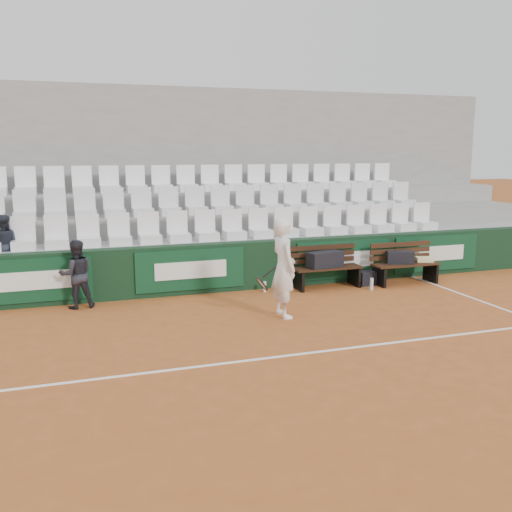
{
  "coord_description": "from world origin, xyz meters",
  "views": [
    {
      "loc": [
        -2.54,
        -7.14,
        2.88
      ],
      "look_at": [
        0.69,
        2.4,
        1.0
      ],
      "focal_mm": 40.0,
      "sensor_mm": 36.0,
      "label": 1
    }
  ],
  "objects_px": {
    "bench_left": "(327,277)",
    "water_bottle_far": "(372,284)",
    "sports_bag_left": "(325,259)",
    "water_bottle_near": "(265,287)",
    "bench_right": "(405,273)",
    "sports_bag_ground": "(368,278)",
    "sports_bag_right": "(400,257)",
    "ball_kid": "(76,274)",
    "tennis_player": "(283,268)",
    "spectator_c": "(2,221)"
  },
  "relations": [
    {
      "from": "bench_left",
      "to": "water_bottle_far",
      "type": "xyz_separation_m",
      "value": [
        0.79,
        -0.5,
        -0.1
      ]
    },
    {
      "from": "sports_bag_left",
      "to": "water_bottle_near",
      "type": "relative_size",
      "value": 3.45
    },
    {
      "from": "bench_right",
      "to": "sports_bag_ground",
      "type": "distance_m",
      "value": 0.84
    },
    {
      "from": "sports_bag_right",
      "to": "ball_kid",
      "type": "bearing_deg",
      "value": 178.18
    },
    {
      "from": "water_bottle_near",
      "to": "water_bottle_far",
      "type": "height_order",
      "value": "water_bottle_far"
    },
    {
      "from": "sports_bag_left",
      "to": "water_bottle_far",
      "type": "distance_m",
      "value": 1.09
    },
    {
      "from": "bench_left",
      "to": "bench_right",
      "type": "relative_size",
      "value": 1.0
    },
    {
      "from": "water_bottle_near",
      "to": "ball_kid",
      "type": "distance_m",
      "value": 3.71
    },
    {
      "from": "bench_left",
      "to": "water_bottle_far",
      "type": "distance_m",
      "value": 0.94
    },
    {
      "from": "bench_left",
      "to": "bench_right",
      "type": "bearing_deg",
      "value": -6.55
    },
    {
      "from": "ball_kid",
      "to": "water_bottle_near",
      "type": "bearing_deg",
      "value": 173.84
    },
    {
      "from": "bench_right",
      "to": "sports_bag_ground",
      "type": "bearing_deg",
      "value": 167.93
    },
    {
      "from": "sports_bag_ground",
      "to": "sports_bag_left",
      "type": "bearing_deg",
      "value": 177.92
    },
    {
      "from": "tennis_player",
      "to": "water_bottle_near",
      "type": "bearing_deg",
      "value": 80.8
    },
    {
      "from": "bench_right",
      "to": "water_bottle_near",
      "type": "xyz_separation_m",
      "value": [
        -3.16,
        0.28,
        -0.11
      ]
    },
    {
      "from": "tennis_player",
      "to": "bench_right",
      "type": "bearing_deg",
      "value": 23.18
    },
    {
      "from": "bench_right",
      "to": "water_bottle_near",
      "type": "distance_m",
      "value": 3.17
    },
    {
      "from": "spectator_c",
      "to": "water_bottle_far",
      "type": "bearing_deg",
      "value": 167.61
    },
    {
      "from": "water_bottle_far",
      "to": "bench_right",
      "type": "bearing_deg",
      "value": 16.26
    },
    {
      "from": "water_bottle_near",
      "to": "spectator_c",
      "type": "bearing_deg",
      "value": 169.65
    },
    {
      "from": "bench_left",
      "to": "sports_bag_ground",
      "type": "relative_size",
      "value": 3.1
    },
    {
      "from": "water_bottle_near",
      "to": "water_bottle_far",
      "type": "relative_size",
      "value": 0.86
    },
    {
      "from": "bench_right",
      "to": "spectator_c",
      "type": "relative_size",
      "value": 1.33
    },
    {
      "from": "sports_bag_right",
      "to": "water_bottle_far",
      "type": "xyz_separation_m",
      "value": [
        -0.87,
        -0.34,
        -0.45
      ]
    },
    {
      "from": "bench_left",
      "to": "water_bottle_far",
      "type": "bearing_deg",
      "value": -32.18
    },
    {
      "from": "bench_right",
      "to": "water_bottle_far",
      "type": "distance_m",
      "value": 1.04
    },
    {
      "from": "sports_bag_ground",
      "to": "ball_kid",
      "type": "relative_size",
      "value": 0.38
    },
    {
      "from": "sports_bag_ground",
      "to": "tennis_player",
      "type": "bearing_deg",
      "value": -147.8
    },
    {
      "from": "ball_kid",
      "to": "spectator_c",
      "type": "height_order",
      "value": "spectator_c"
    },
    {
      "from": "ball_kid",
      "to": "sports_bag_ground",
      "type": "bearing_deg",
      "value": 172.78
    },
    {
      "from": "sports_bag_left",
      "to": "ball_kid",
      "type": "xyz_separation_m",
      "value": [
        -5.0,
        0.05,
        0.02
      ]
    },
    {
      "from": "bench_right",
      "to": "ball_kid",
      "type": "height_order",
      "value": "ball_kid"
    },
    {
      "from": "sports_bag_left",
      "to": "tennis_player",
      "type": "distance_m",
      "value": 2.34
    },
    {
      "from": "water_bottle_far",
      "to": "ball_kid",
      "type": "height_order",
      "value": "ball_kid"
    },
    {
      "from": "sports_bag_left",
      "to": "tennis_player",
      "type": "xyz_separation_m",
      "value": [
        -1.6,
        -1.69,
        0.26
      ]
    },
    {
      "from": "water_bottle_near",
      "to": "sports_bag_left",
      "type": "bearing_deg",
      "value": -2.81
    },
    {
      "from": "ball_kid",
      "to": "sports_bag_left",
      "type": "bearing_deg",
      "value": 173.04
    },
    {
      "from": "ball_kid",
      "to": "spectator_c",
      "type": "distance_m",
      "value": 1.82
    },
    {
      "from": "bench_left",
      "to": "sports_bag_right",
      "type": "relative_size",
      "value": 2.62
    },
    {
      "from": "water_bottle_near",
      "to": "ball_kid",
      "type": "bearing_deg",
      "value": -179.76
    },
    {
      "from": "water_bottle_far",
      "to": "bench_left",
      "type": "bearing_deg",
      "value": 147.82
    },
    {
      "from": "water_bottle_near",
      "to": "sports_bag_right",
      "type": "bearing_deg",
      "value": -4.32
    },
    {
      "from": "water_bottle_near",
      "to": "water_bottle_far",
      "type": "bearing_deg",
      "value": -14.74
    },
    {
      "from": "sports_bag_right",
      "to": "ball_kid",
      "type": "relative_size",
      "value": 0.45
    },
    {
      "from": "sports_bag_right",
      "to": "water_bottle_near",
      "type": "distance_m",
      "value": 3.08
    },
    {
      "from": "bench_right",
      "to": "ball_kid",
      "type": "distance_m",
      "value": 6.85
    },
    {
      "from": "water_bottle_far",
      "to": "sports_bag_right",
      "type": "bearing_deg",
      "value": 21.24
    },
    {
      "from": "tennis_player",
      "to": "spectator_c",
      "type": "xyz_separation_m",
      "value": [
        -4.66,
        2.65,
        0.69
      ]
    },
    {
      "from": "bench_left",
      "to": "water_bottle_far",
      "type": "height_order",
      "value": "bench_left"
    },
    {
      "from": "bench_right",
      "to": "spectator_c",
      "type": "distance_m",
      "value": 8.3
    }
  ]
}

